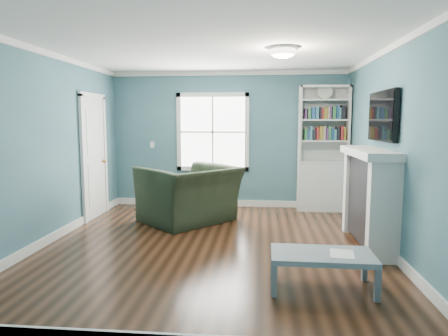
{
  "coord_description": "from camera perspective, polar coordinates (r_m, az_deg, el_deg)",
  "views": [
    {
      "loc": [
        0.64,
        -5.18,
        1.66
      ],
      "look_at": [
        0.11,
        0.4,
        1.0
      ],
      "focal_mm": 32.0,
      "sensor_mm": 36.0,
      "label": 1
    }
  ],
  "objects": [
    {
      "name": "tv",
      "position": [
        5.61,
        21.71,
        6.9
      ],
      "size": [
        0.06,
        1.1,
        0.65
      ],
      "primitive_type": "cube",
      "color": "black",
      "rests_on": "fireplace"
    },
    {
      "name": "trim",
      "position": [
        5.24,
        -1.65,
        2.06
      ],
      "size": [
        4.5,
        5.0,
        2.6
      ],
      "color": "white",
      "rests_on": "ground"
    },
    {
      "name": "bookshelf",
      "position": [
        7.61,
        13.9,
        0.96
      ],
      "size": [
        0.9,
        0.35,
        2.31
      ],
      "color": "silver",
      "rests_on": "ground"
    },
    {
      "name": "room_walls",
      "position": [
        5.22,
        -1.66,
        5.84
      ],
      "size": [
        5.0,
        5.0,
        5.0
      ],
      "color": "#395F6C",
      "rests_on": "ground"
    },
    {
      "name": "recliner",
      "position": [
        6.58,
        -4.96,
        -2.43
      ],
      "size": [
        1.63,
        1.66,
        1.23
      ],
      "primitive_type": "imported",
      "rotation": [
        0.0,
        0.0,
        -2.31
      ],
      "color": "black",
      "rests_on": "ground"
    },
    {
      "name": "floor",
      "position": [
        5.48,
        -1.61,
        -10.93
      ],
      "size": [
        5.0,
        5.0,
        0.0
      ],
      "primitive_type": "plane",
      "color": "black",
      "rests_on": "ground"
    },
    {
      "name": "fireplace",
      "position": [
        5.67,
        20.05,
        -4.12
      ],
      "size": [
        0.44,
        1.58,
        1.3
      ],
      "color": "black",
      "rests_on": "ground"
    },
    {
      "name": "door",
      "position": [
        7.2,
        -18.06,
        1.71
      ],
      "size": [
        0.12,
        0.98,
        2.17
      ],
      "color": "silver",
      "rests_on": "ground"
    },
    {
      "name": "window",
      "position": [
        7.73,
        -1.62,
        5.16
      ],
      "size": [
        1.4,
        0.06,
        1.5
      ],
      "color": "white",
      "rests_on": "room_walls"
    },
    {
      "name": "paper_sheet",
      "position": [
        4.17,
        16.51,
        -11.67
      ],
      "size": [
        0.26,
        0.32,
        0.0
      ],
      "primitive_type": "cube",
      "rotation": [
        0.0,
        0.0,
        -0.14
      ],
      "color": "white",
      "rests_on": "coffee_table"
    },
    {
      "name": "coffee_table",
      "position": [
        4.17,
        13.83,
        -12.31
      ],
      "size": [
        1.01,
        0.56,
        0.36
      ],
      "rotation": [
        0.0,
        0.0,
        -0.01
      ],
      "color": "#555E66",
      "rests_on": "ground"
    },
    {
      "name": "light_switch",
      "position": [
        7.97,
        -10.22,
        3.31
      ],
      "size": [
        0.08,
        0.01,
        0.12
      ],
      "primitive_type": "cube",
      "color": "white",
      "rests_on": "room_walls"
    },
    {
      "name": "ceiling_fixture",
      "position": [
        5.36,
        8.42,
        16.17
      ],
      "size": [
        0.38,
        0.38,
        0.15
      ],
      "color": "white",
      "rests_on": "room_walls"
    }
  ]
}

